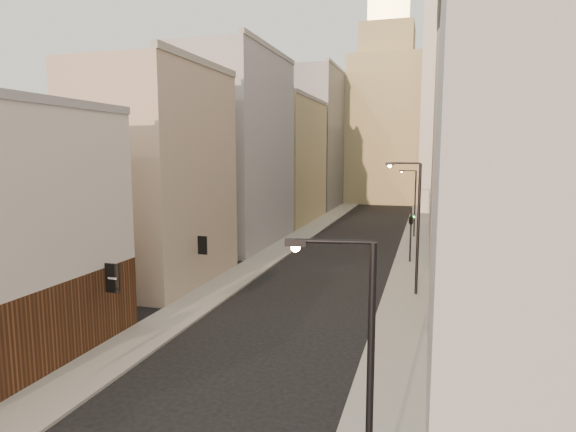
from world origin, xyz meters
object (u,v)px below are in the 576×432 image
object	(u,v)px
white_tower	(447,98)
traffic_light_right	(411,220)
streetlamp_far	(413,199)
streetlamp_near	(361,384)
clock_tower	(386,112)
streetlamp_mid	(415,221)

from	to	relation	value
white_tower	traffic_light_right	bearing A→B (deg)	-95.12
white_tower	streetlamp_far	bearing A→B (deg)	-98.27
traffic_light_right	white_tower	bearing A→B (deg)	-77.54
streetlamp_near	white_tower	bearing A→B (deg)	77.61
streetlamp_near	clock_tower	bearing A→B (deg)	85.24
streetlamp_far	traffic_light_right	distance (m)	13.62
streetlamp_near	streetlamp_mid	xyz separation A→B (m)	(0.48, 22.81, 0.72)
white_tower	streetlamp_far	size ratio (longest dim) A/B	5.31
streetlamp_near	streetlamp_mid	bearing A→B (deg)	79.16
white_tower	streetlamp_far	xyz separation A→B (m)	(-3.92, -26.94, -14.14)
streetlamp_near	streetlamp_far	xyz separation A→B (m)	(-0.38, 46.48, -0.07)
white_tower	streetlamp_near	xyz separation A→B (m)	(-3.54, -73.42, -14.07)
white_tower	streetlamp_mid	world-z (taller)	white_tower
streetlamp_far	streetlamp_near	bearing A→B (deg)	-71.31
clock_tower	white_tower	xyz separation A→B (m)	(11.00, -14.00, 0.97)
streetlamp_far	clock_tower	bearing A→B (deg)	118.04
white_tower	traffic_light_right	world-z (taller)	white_tower
white_tower	streetlamp_mid	distance (m)	52.43
streetlamp_mid	traffic_light_right	world-z (taller)	streetlamp_mid
streetlamp_mid	streetlamp_far	size ratio (longest dim) A/B	1.18
streetlamp_mid	traffic_light_right	xyz separation A→B (m)	(-0.58, 10.07, -1.38)
clock_tower	traffic_light_right	world-z (taller)	clock_tower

